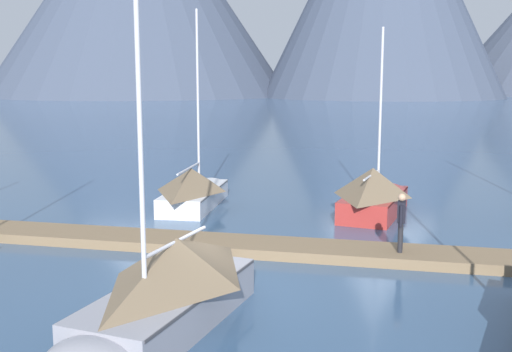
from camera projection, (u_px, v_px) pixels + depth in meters
ground_plane at (208, 296)px, 14.74m from camera, size 700.00×700.00×0.00m
dock at (243, 246)px, 18.59m from camera, size 25.36×2.45×0.30m
sailboat_mid_dock_port at (195, 188)px, 24.98m from camera, size 2.17×6.19×7.98m
sailboat_mid_dock_starboard at (166, 289)px, 12.74m from camera, size 2.89×6.23×8.42m
sailboat_far_berth at (375, 192)px, 23.54m from camera, size 2.96×6.17×7.13m
person_on_dock at (401, 219)px, 17.35m from camera, size 0.25×0.59×1.69m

